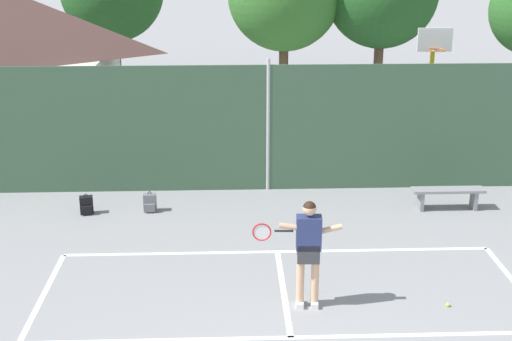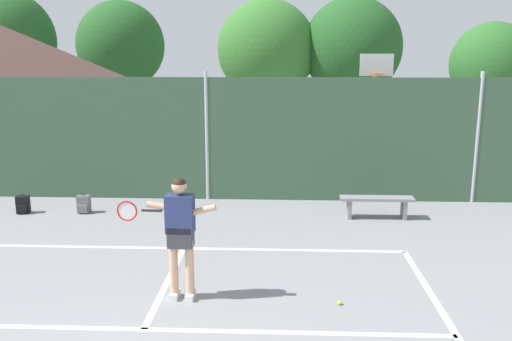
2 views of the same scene
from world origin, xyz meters
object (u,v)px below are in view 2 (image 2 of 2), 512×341
at_px(tennis_ball, 339,303).
at_px(backpack_black, 23,205).
at_px(backpack_grey, 84,205).
at_px(courtside_bench, 377,202).
at_px(basketball_hoop, 375,99).
at_px(tennis_player, 180,228).

height_order(tennis_ball, backpack_black, backpack_black).
distance_m(tennis_ball, backpack_grey, 6.91).
bearing_deg(backpack_black, tennis_ball, -32.53).
bearing_deg(courtside_bench, basketball_hoop, 82.51).
bearing_deg(courtside_bench, backpack_grey, 179.01).
bearing_deg(tennis_ball, courtside_bench, 73.51).
height_order(tennis_player, courtside_bench, tennis_player).
relative_size(basketball_hoop, courtside_bench, 2.22).
bearing_deg(backpack_grey, tennis_player, -54.78).
bearing_deg(backpack_black, courtside_bench, -0.18).
bearing_deg(courtside_bench, tennis_ball, -106.49).
bearing_deg(backpack_grey, tennis_ball, -39.29).
height_order(tennis_ball, courtside_bench, courtside_bench).
height_order(basketball_hoop, backpack_black, basketball_hoop).
bearing_deg(tennis_player, backpack_black, 136.39).
xyz_separation_m(tennis_player, backpack_grey, (-3.01, 4.27, -0.92)).
bearing_deg(courtside_bench, backpack_black, 179.82).
bearing_deg(tennis_player, backpack_grey, 125.22).
xyz_separation_m(basketball_hoop, tennis_player, (-4.06, -7.71, -1.20)).
bearing_deg(tennis_player, basketball_hoop, 62.21).
relative_size(tennis_player, backpack_black, 4.01).
distance_m(basketball_hoop, tennis_player, 8.80).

